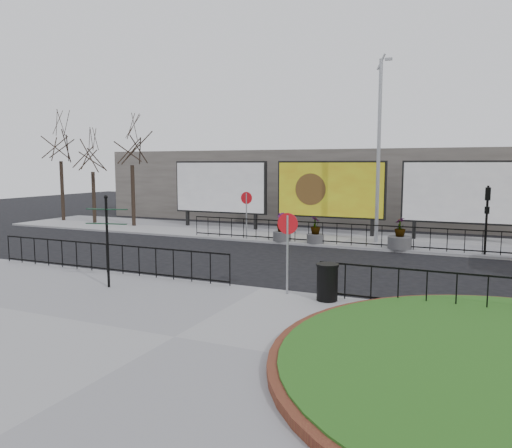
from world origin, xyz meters
The scene contains 22 objects.
ground centered at (0.00, 0.00, 0.00)m, with size 90.00×90.00×0.00m, color black.
pavement_near centered at (0.00, -5.00, 0.06)m, with size 30.00×10.00×0.12m, color gray.
pavement_far centered at (0.00, 12.00, 0.06)m, with size 44.00×6.00×0.12m, color gray.
railing_near_left centered at (-6.00, -0.30, 0.67)m, with size 10.00×0.10×1.10m, color black, non-canonical shape.
railing_near_right centered at (6.50, -0.30, 0.67)m, with size 9.00×0.10×1.10m, color black, non-canonical shape.
railing_far centered at (1.00, 9.30, 0.67)m, with size 18.00×0.10×1.10m, color black, non-canonical shape.
speed_sign_far centered at (-5.00, 9.40, 1.92)m, with size 0.64×0.07×2.47m.
speed_sign_near centered at (1.00, -0.40, 1.92)m, with size 0.64×0.07×2.47m.
billboard_left centered at (-8.50, 12.97, 2.60)m, with size 6.20×0.31×4.10m.
billboard_mid centered at (-1.50, 12.97, 2.60)m, with size 6.20×0.31×4.10m.
billboard_right centered at (5.50, 12.97, 2.60)m, with size 6.20×0.31×4.10m.
lamp_post centered at (1.51, 11.00, 4.83)m, with size 0.74×0.18×9.23m.
signal_pole_a centered at (6.50, 9.34, 2.10)m, with size 0.22×0.26×3.00m.
tree_left centered at (-14.00, 11.50, 3.62)m, with size 2.00×2.00×7.00m, color #2D2119, non-canonical shape.
tree_mid centered at (-17.50, 11.80, 3.22)m, with size 2.00×2.00×6.20m, color #2D2119, non-canonical shape.
tree_far centered at (-20.50, 12.00, 3.87)m, with size 2.00×2.00×7.50m, color #2D2119, non-canonical shape.
building_backdrop centered at (0.00, 22.00, 2.50)m, with size 40.00×10.00×5.00m, color slate.
fingerpost_sign centered at (-4.51, -1.94, 1.90)m, with size 1.38×0.51×2.95m.
litter_bin centered at (2.31, -0.60, 0.66)m, with size 0.65×0.65×1.07m.
planter_a centered at (-2.99, 9.40, 0.66)m, with size 0.92×0.92×1.45m.
planter_b centered at (-1.20, 9.40, 0.61)m, with size 0.86×0.86×1.34m.
planter_c centered at (2.89, 9.40, 0.58)m, with size 1.09×1.09×1.46m.
Camera 1 is at (6.20, -14.24, 4.03)m, focal length 35.00 mm.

